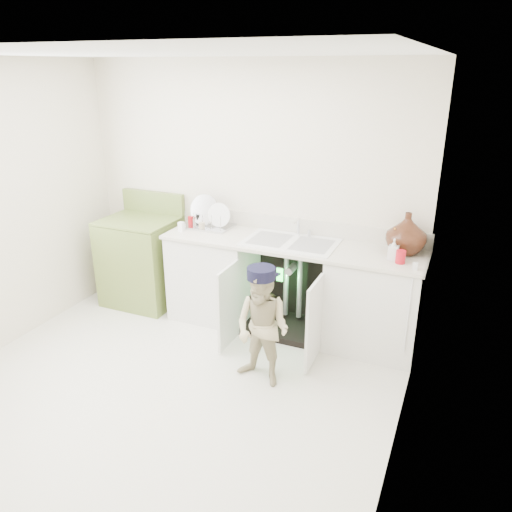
{
  "coord_description": "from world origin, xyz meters",
  "views": [
    {
      "loc": [
        1.97,
        -2.89,
        2.43
      ],
      "look_at": [
        0.42,
        0.7,
        0.92
      ],
      "focal_mm": 35.0,
      "sensor_mm": 36.0,
      "label": 1
    }
  ],
  "objects": [
    {
      "name": "repair_worker",
      "position": [
        0.65,
        0.3,
        0.5
      ],
      "size": [
        0.54,
        0.79,
        0.99
      ],
      "rotation": [
        0.0,
        0.0,
        -0.2
      ],
      "color": "#BBB286",
      "rests_on": "ground"
    },
    {
      "name": "counter_run",
      "position": [
        0.59,
        1.21,
        0.48
      ],
      "size": [
        2.44,
        1.02,
        1.26
      ],
      "color": "silver",
      "rests_on": "ground"
    },
    {
      "name": "room_shell",
      "position": [
        0.0,
        0.0,
        1.25
      ],
      "size": [
        6.0,
        5.5,
        1.26
      ],
      "color": "silver",
      "rests_on": "ground"
    },
    {
      "name": "avocado_stove",
      "position": [
        -1.12,
        1.18,
        0.48
      ],
      "size": [
        0.75,
        0.65,
        1.16
      ],
      "color": "olive",
      "rests_on": "ground"
    },
    {
      "name": "ground",
      "position": [
        0.0,
        0.0,
        0.0
      ],
      "size": [
        3.5,
        3.5,
        0.0
      ],
      "primitive_type": "plane",
      "color": "beige",
      "rests_on": "ground"
    }
  ]
}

